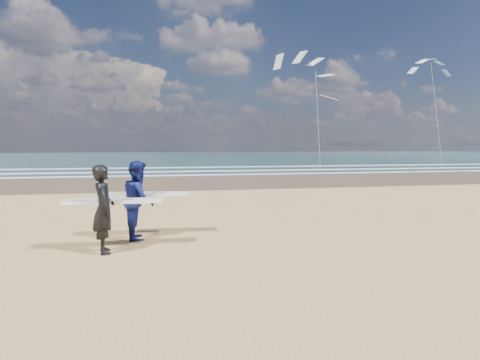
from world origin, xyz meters
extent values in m
cube|color=#4A3727|center=(20.00, 18.00, 0.01)|extent=(220.00, 12.00, 0.01)
cube|color=#1B393D|center=(20.00, 72.00, 0.01)|extent=(220.00, 100.00, 0.02)
cube|color=white|center=(20.00, 22.80, 0.05)|extent=(220.00, 0.50, 0.05)
cube|color=white|center=(20.00, 27.50, 0.05)|extent=(220.00, 0.50, 0.05)
cube|color=white|center=(20.00, 34.00, 0.05)|extent=(220.00, 0.50, 0.05)
imported|color=black|center=(-1.30, -0.22, 0.97)|extent=(0.60, 0.79, 1.95)
cube|color=white|center=(-1.10, 0.13, 1.10)|extent=(2.23, 0.65, 0.07)
imported|color=#0D154D|center=(-0.58, 1.06, 0.99)|extent=(0.78, 0.98, 1.98)
cube|color=white|center=(-0.38, 1.41, 1.10)|extent=(2.25, 0.78, 0.07)
cube|color=slate|center=(13.30, 22.31, 0.05)|extent=(0.12, 0.12, 0.10)
cube|color=slate|center=(30.22, 29.78, 0.05)|extent=(0.12, 0.12, 0.10)
camera|label=1|loc=(-0.34, -9.91, 2.39)|focal=32.00mm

